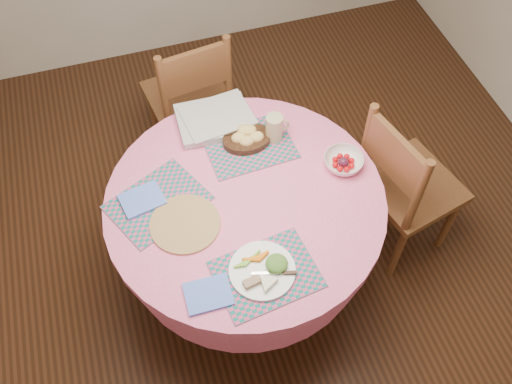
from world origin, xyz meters
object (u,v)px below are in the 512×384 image
latte_mug (275,128)px  fruit_bowl (343,162)px  dining_table (246,223)px  wicker_trivet (185,224)px  dinner_plate (264,270)px  bread_bowl (247,137)px  chair_right (404,185)px  chair_back (191,97)px

latte_mug → fruit_bowl: bearing=-45.5°
dining_table → latte_mug: (0.23, 0.29, 0.27)m
wicker_trivet → latte_mug: (0.51, 0.35, 0.07)m
dinner_plate → bread_bowl: size_ratio=1.16×
chair_right → latte_mug: chair_right is taller
fruit_bowl → bread_bowl: bearing=144.7°
latte_mug → bread_bowl: bearing=173.1°
dining_table → wicker_trivet: bearing=-169.4°
dining_table → chair_right: bearing=0.5°
chair_right → fruit_bowl: chair_right is taller
dinner_plate → chair_right: bearing=23.8°
bread_bowl → chair_right: bearing=-22.7°
bread_bowl → latte_mug: size_ratio=1.67×
chair_back → wicker_trivet: bearing=68.1°
chair_right → bread_bowl: bearing=53.7°
wicker_trivet → dining_table: bearing=10.6°
latte_mug → dinner_plate: bearing=-111.6°
dining_table → wicker_trivet: wicker_trivet is taller
chair_back → dinner_plate: size_ratio=3.56×
wicker_trivet → latte_mug: bearing=34.0°
chair_right → chair_back: size_ratio=1.02×
dining_table → fruit_bowl: bearing=5.1°
bread_bowl → fruit_bowl: bread_bowl is taller
fruit_bowl → latte_mug: bearing=134.5°
dinner_plate → latte_mug: latte_mug is taller
latte_mug → fruit_bowl: latte_mug is taller
dining_table → bread_bowl: bread_bowl is taller
fruit_bowl → dining_table: bearing=-174.9°
chair_right → wicker_trivet: chair_right is taller
dining_table → latte_mug: bearing=51.6°
wicker_trivet → dinner_plate: bearing=-51.7°
dinner_plate → bread_bowl: 0.69m
wicker_trivet → bread_bowl: bearing=43.3°
dinner_plate → latte_mug: (0.26, 0.66, 0.05)m
bread_bowl → dining_table: bearing=-108.4°
chair_right → fruit_bowl: (-0.35, 0.04, 0.27)m
chair_right → dinner_plate: chair_right is taller
wicker_trivet → fruit_bowl: size_ratio=1.34×
chair_right → bread_bowl: chair_right is taller
chair_back → bread_bowl: 0.71m
chair_back → fruit_bowl: size_ratio=4.26×
dining_table → wicker_trivet: 0.35m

